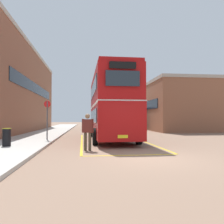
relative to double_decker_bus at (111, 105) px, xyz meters
The scene contains 10 objects.
ground_plane 7.06m from the double_decker_bus, 84.51° to the left, with size 135.60×135.60×0.00m, color #846651.
sidewalk_left 11.00m from the double_decker_bus, 123.19° to the left, with size 4.00×57.60×0.14m, color #B2ADA3.
brick_building_left 14.77m from the double_decker_bus, 135.49° to the left, with size 6.04×24.17×9.27m.
depot_building_right 16.88m from the double_decker_bus, 53.63° to the left, with size 7.87×14.04×6.22m.
double_decker_bus is the anchor object (origin of this frame).
single_deck_bus 18.10m from the double_decker_bus, 76.88° to the left, with size 3.06×9.15×3.02m.
pedestrian_boarding 5.81m from the double_decker_bus, 107.63° to the right, with size 0.56×0.38×1.78m.
litter_bin 7.48m from the double_decker_bus, 143.19° to the right, with size 0.44×0.44×0.92m.
bus_stop_sign 4.51m from the double_decker_bus, 167.35° to the right, with size 0.44×0.09×2.58m.
bay_marking_yellow 3.15m from the double_decker_bus, 89.57° to the right, with size 4.44×12.08×0.01m.
Camera 1 is at (-2.40, -8.82, 1.57)m, focal length 37.18 mm.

